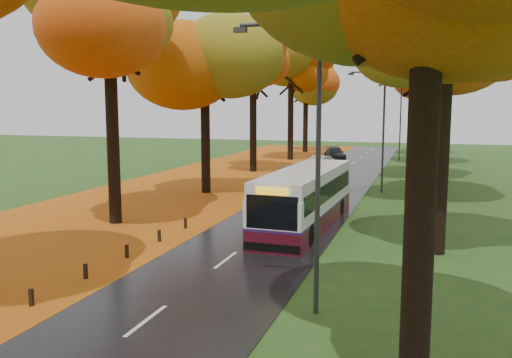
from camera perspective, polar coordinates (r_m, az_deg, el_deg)
The scene contains 13 objects.
road at distance 32.57m, azimuth 4.96°, elevation -2.39°, with size 6.50×90.00×0.04m, color black.
centre_line at distance 32.56m, azimuth 4.96°, elevation -2.35°, with size 0.12×90.00×0.01m, color silver.
leaf_verge at distance 35.60m, azimuth -9.32°, elevation -1.61°, with size 12.00×90.00×0.02m, color maroon.
leaf_drift at distance 33.35m, azimuth -0.16°, elevation -2.08°, with size 0.90×90.00×0.01m, color #C77F14.
trees_left at distance 36.43m, azimuth -5.52°, elevation 13.70°, with size 9.20×74.00×13.88m.
trees_right at distance 33.44m, azimuth 18.42°, elevation 14.15°, with size 9.30×74.20×13.96m.
streetlamp_near at distance 14.64m, azimuth 5.61°, elevation 3.68°, with size 2.45×0.18×8.00m.
streetlamp_mid at distance 36.43m, azimuth 12.90°, elevation 5.95°, with size 2.45×0.18×8.00m.
streetlamp_far at distance 58.38m, azimuth 14.73°, elevation 6.50°, with size 2.45×0.18×8.00m.
bus at distance 25.57m, azimuth 5.22°, elevation -1.91°, with size 2.74×10.42×2.72m.
car_white at distance 39.10m, azimuth 3.66°, elevation 0.49°, with size 1.81×4.49×1.53m, color silver.
car_silver at distance 48.35m, azimuth 6.58°, elevation 1.69°, with size 1.33×3.81×1.26m, color #A4A7AC.
car_dark at distance 57.50m, azimuth 8.30°, elevation 2.65°, with size 1.85×4.55×1.32m, color black.
Camera 1 is at (6.98, -6.29, 5.75)m, focal length 38.00 mm.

